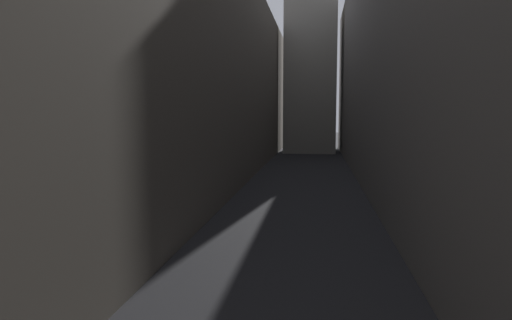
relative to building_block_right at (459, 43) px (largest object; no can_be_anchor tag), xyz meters
name	(u,v)px	position (x,y,z in m)	size (l,w,h in m)	color
ground_plane	(299,199)	(-12.41, -2.00, -12.44)	(264.00, 264.00, 0.00)	#232326
building_block_left	(176,68)	(-23.11, 0.00, -1.64)	(10.42, 108.00, 21.60)	#60594F
building_block_right	(459,43)	(0.00, 0.00, 0.00)	(13.81, 108.00, 24.88)	slate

